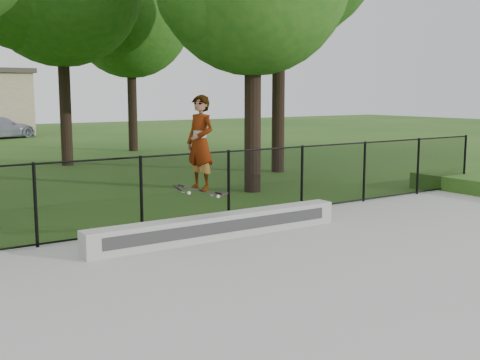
{
  "coord_description": "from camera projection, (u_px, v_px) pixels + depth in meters",
  "views": [
    {
      "loc": [
        -6.79,
        -4.59,
        2.74
      ],
      "look_at": [
        -0.86,
        4.2,
        1.2
      ],
      "focal_mm": 45.0,
      "sensor_mm": 36.0,
      "label": 1
    }
  ],
  "objects": [
    {
      "name": "chainlink_fence",
      "position": [
        229.0,
        185.0,
        12.64
      ],
      "size": [
        16.06,
        0.06,
        1.5
      ],
      "color": "black",
      "rests_on": "concrete_slab"
    },
    {
      "name": "ground",
      "position": [
        472.0,
        303.0,
        7.92
      ],
      "size": [
        100.0,
        100.0,
        0.0
      ],
      "primitive_type": "plane",
      "color": "#204914",
      "rests_on": "ground"
    },
    {
      "name": "skater_airborne",
      "position": [
        200.0,
        145.0,
        10.65
      ],
      "size": [
        0.81,
        0.68,
        1.89
      ],
      "color": "black",
      "rests_on": "ground"
    },
    {
      "name": "concrete_slab",
      "position": [
        472.0,
        300.0,
        7.92
      ],
      "size": [
        14.0,
        12.0,
        0.06
      ],
      "primitive_type": "cube",
      "color": "#A2A19C",
      "rests_on": "ground"
    },
    {
      "name": "grind_ledge",
      "position": [
        219.0,
        226.0,
        11.19
      ],
      "size": [
        5.25,
        0.4,
        0.44
      ],
      "primitive_type": "cube",
      "color": "#A8A9A4",
      "rests_on": "concrete_slab"
    }
  ]
}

